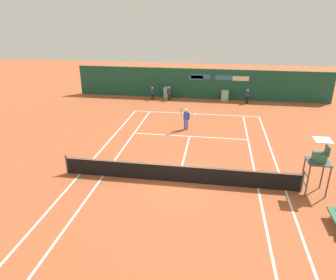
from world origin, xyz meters
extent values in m
plane|color=#A8512D|center=(0.00, 0.00, 0.00)|extent=(80.00, 80.00, 0.00)
cube|color=white|center=(0.00, 11.70, 0.00)|extent=(10.60, 0.10, 0.01)
cube|color=white|center=(-5.30, 0.00, 0.00)|extent=(0.10, 23.40, 0.01)
cube|color=white|center=(-4.00, 0.00, 0.00)|extent=(0.10, 23.40, 0.01)
cube|color=white|center=(4.00, 0.00, 0.00)|extent=(0.10, 23.40, 0.01)
cube|color=white|center=(5.30, 0.00, 0.00)|extent=(0.10, 23.40, 0.01)
cube|color=white|center=(0.00, 6.40, 0.00)|extent=(8.00, 0.10, 0.01)
cube|color=white|center=(0.00, 3.20, 0.00)|extent=(0.10, 6.40, 0.01)
cube|color=white|center=(0.00, 11.55, 0.00)|extent=(0.10, 0.24, 0.01)
cylinder|color=#4C4C51|center=(-6.00, 0.00, 0.53)|extent=(0.10, 0.10, 1.07)
cylinder|color=#4C4C51|center=(6.00, 0.00, 0.53)|extent=(0.10, 0.10, 1.07)
cube|color=black|center=(0.00, 0.00, 0.47)|extent=(12.00, 0.03, 0.95)
cube|color=white|center=(0.00, 0.00, 0.92)|extent=(12.00, 0.04, 0.06)
cube|color=#194C38|center=(0.00, 17.00, 1.48)|extent=(25.00, 0.24, 2.95)
cube|color=beige|center=(3.90, 16.86, 2.14)|extent=(1.57, 0.02, 0.44)
cube|color=#2D6BA8|center=(-0.44, 16.86, 2.08)|extent=(1.44, 0.02, 0.44)
cube|color=#2D6BA8|center=(0.03, 16.86, 2.22)|extent=(1.91, 0.02, 0.44)
cube|color=#2D6BA8|center=(2.28, 16.86, 2.18)|extent=(1.70, 0.02, 0.44)
cube|color=#8CB793|center=(-3.24, 16.45, 0.57)|extent=(0.60, 0.70, 1.15)
cube|color=#8CB793|center=(2.48, 16.45, 0.51)|extent=(0.69, 0.70, 1.03)
cylinder|color=#47474C|center=(6.11, -0.38, 0.80)|extent=(0.07, 0.07, 1.60)
cylinder|color=#47474C|center=(6.11, 0.52, 0.80)|extent=(0.07, 0.07, 1.60)
cylinder|color=#47474C|center=(7.01, -0.38, 0.80)|extent=(0.07, 0.07, 1.60)
cylinder|color=#47474C|center=(7.01, 0.52, 0.80)|extent=(0.07, 0.07, 1.60)
cylinder|color=#47474C|center=(6.11, 0.07, 0.48)|extent=(0.04, 0.81, 0.04)
cylinder|color=#47474C|center=(6.11, 0.07, 0.96)|extent=(0.04, 0.81, 0.04)
cube|color=#47474C|center=(6.56, 0.07, 1.63)|extent=(1.00, 1.00, 0.06)
cube|color=#2D664C|center=(6.56, 0.07, 1.86)|extent=(0.52, 0.56, 0.40)
cube|color=#2D664C|center=(6.85, 0.07, 2.24)|extent=(0.06, 0.56, 0.45)
cube|color=white|center=(6.56, 0.07, 2.71)|extent=(0.76, 0.80, 0.04)
cylinder|color=#38383D|center=(6.83, -1.91, 0.19)|extent=(0.06, 0.06, 0.38)
cylinder|color=blue|center=(-0.32, 7.77, 0.39)|extent=(0.13, 0.13, 0.79)
cylinder|color=blue|center=(-0.50, 7.79, 0.39)|extent=(0.13, 0.13, 0.79)
cube|color=blue|center=(-0.41, 7.78, 1.07)|extent=(0.38, 0.24, 0.55)
sphere|color=beige|center=(-0.41, 7.78, 1.45)|extent=(0.22, 0.22, 0.22)
cylinder|color=white|center=(-0.41, 7.78, 1.53)|extent=(0.21, 0.21, 0.06)
cylinder|color=blue|center=(-0.19, 7.75, 1.03)|extent=(0.08, 0.08, 0.53)
cylinder|color=beige|center=(-0.66, 7.55, 1.29)|extent=(0.15, 0.54, 0.08)
cylinder|color=black|center=(-0.70, 7.28, 1.40)|extent=(0.03, 0.03, 0.22)
torus|color=yellow|center=(-0.70, 7.28, 1.65)|extent=(0.30, 0.06, 0.30)
cylinder|color=silver|center=(-0.70, 7.28, 1.65)|extent=(0.26, 0.04, 0.26)
cylinder|color=black|center=(-2.83, 15.67, 0.34)|extent=(0.11, 0.11, 0.69)
cylinder|color=black|center=(-2.98, 15.70, 0.34)|extent=(0.11, 0.11, 0.69)
cube|color=navy|center=(-2.90, 15.69, 0.93)|extent=(0.34, 0.22, 0.48)
sphere|color=tan|center=(-2.90, 15.69, 1.27)|extent=(0.19, 0.19, 0.19)
cylinder|color=navy|center=(-2.71, 15.65, 0.90)|extent=(0.07, 0.07, 0.47)
cylinder|color=navy|center=(-3.09, 15.72, 0.90)|extent=(0.07, 0.07, 0.47)
cylinder|color=black|center=(-4.52, 15.68, 0.32)|extent=(0.10, 0.10, 0.63)
cylinder|color=black|center=(-4.66, 15.70, 0.32)|extent=(0.10, 0.10, 0.63)
cube|color=navy|center=(-4.59, 15.69, 0.85)|extent=(0.31, 0.21, 0.44)
sphere|color=tan|center=(-4.59, 15.69, 1.16)|extent=(0.17, 0.17, 0.17)
cylinder|color=navy|center=(-4.41, 15.66, 0.82)|extent=(0.07, 0.07, 0.43)
cylinder|color=navy|center=(-4.76, 15.72, 0.82)|extent=(0.07, 0.07, 0.43)
cylinder|color=black|center=(4.62, 15.69, 0.35)|extent=(0.11, 0.11, 0.70)
cylinder|color=black|center=(4.46, 15.69, 0.35)|extent=(0.11, 0.11, 0.70)
cube|color=navy|center=(4.54, 15.69, 0.95)|extent=(0.32, 0.18, 0.49)
sphere|color=tan|center=(4.54, 15.69, 1.29)|extent=(0.19, 0.19, 0.19)
cylinder|color=navy|center=(4.74, 15.68, 0.91)|extent=(0.07, 0.07, 0.47)
cylinder|color=navy|center=(4.35, 15.69, 0.91)|extent=(0.07, 0.07, 0.47)
sphere|color=#CCE033|center=(-0.15, 10.92, 0.03)|extent=(0.07, 0.07, 0.07)
sphere|color=#CCE033|center=(-4.53, 7.51, 0.03)|extent=(0.07, 0.07, 0.07)
sphere|color=#CCE033|center=(-2.74, 7.28, 0.03)|extent=(0.07, 0.07, 0.07)
camera|label=1|loc=(1.71, -13.86, 8.06)|focal=33.31mm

